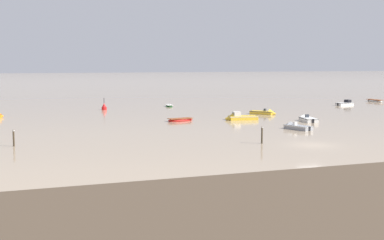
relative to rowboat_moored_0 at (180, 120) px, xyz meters
The scene contains 12 objects.
ground_plane 25.81m from the rowboat_moored_0, 76.95° to the right, with size 800.00×800.00×0.00m, color tan.
rowboat_moored_0 is the anchor object (origin of this frame).
motorboat_moored_1 16.72m from the rowboat_moored_0, 16.16° to the left, with size 4.04×4.13×1.47m.
rowboat_moored_1 25.20m from the rowboat_moored_0, 76.54° to the left, with size 1.43×3.30×0.51m.
motorboat_moored_4 17.06m from the rowboat_moored_0, 50.78° to the right, with size 2.66×4.43×1.44m.
motorboat_moored_7 42.90m from the rowboat_moored_0, 21.66° to the left, with size 4.43×2.26×1.61m.
rowboat_moored_2 55.61m from the rowboat_moored_0, 22.90° to the left, with size 1.62×4.32×0.67m.
motorboat_moored_9 18.12m from the rowboat_moored_0, 19.27° to the right, with size 2.48×4.70×1.54m.
motorboat_moored_10 8.57m from the rowboat_moored_0, ahead, with size 5.07×2.48×1.85m.
channel_buoy 22.60m from the rowboat_moored_0, 108.40° to the left, with size 0.90×0.90×2.30m.
mooring_post_near 27.68m from the rowboat_moored_0, 145.14° to the right, with size 0.22×0.22×1.82m.
mooring_post_right 22.48m from the rowboat_moored_0, 86.21° to the right, with size 0.22×0.22×1.93m.
Camera 1 is at (-28.86, -44.70, 8.28)m, focal length 48.45 mm.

